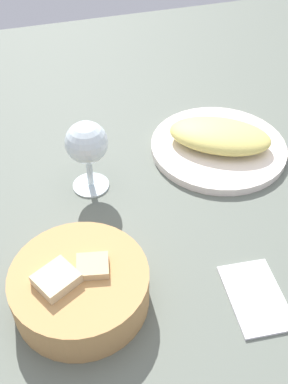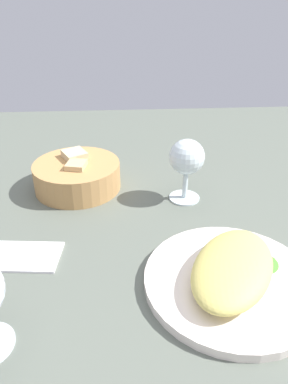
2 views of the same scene
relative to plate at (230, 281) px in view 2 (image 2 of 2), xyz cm
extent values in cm
cube|color=#596056|center=(12.47, 6.22, -1.70)|extent=(140.00, 140.00, 2.00)
cylinder|color=white|center=(0.00, 0.00, 0.00)|extent=(24.07, 24.07, 1.40)
ellipsoid|color=#D4C463|center=(0.00, 0.00, 2.57)|extent=(20.47, 17.85, 3.75)
cone|color=#45832D|center=(2.76, -5.13, 1.22)|extent=(5.09, 5.09, 1.05)
cylinder|color=tan|center=(29.57, 23.68, 2.06)|extent=(17.38, 17.38, 5.53)
cube|color=beige|center=(32.25, 24.18, 3.93)|extent=(6.11, 5.91, 4.68)
cube|color=tan|center=(27.70, 23.40, 3.94)|extent=(4.57, 4.27, 3.92)
cylinder|color=silver|center=(23.83, 2.53, -0.40)|extent=(5.96, 5.96, 0.60)
cylinder|color=silver|center=(23.83, 2.53, 2.40)|extent=(1.00, 1.00, 5.00)
sphere|color=silver|center=(23.83, 2.53, 8.23)|extent=(6.66, 6.66, 6.66)
cube|color=white|center=(7.93, 30.03, -0.30)|extent=(8.05, 11.64, 0.80)
camera|label=1|loc=(31.70, 57.76, 49.94)|focal=42.43mm
camera|label=2|loc=(-36.15, 14.45, 35.74)|focal=33.67mm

